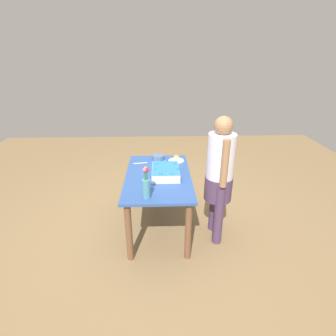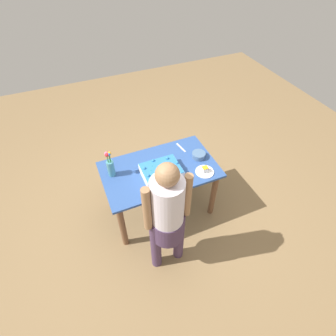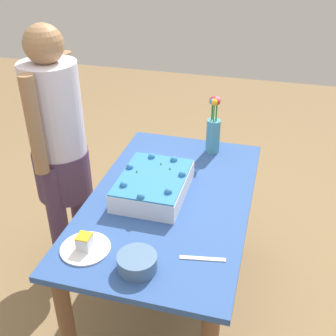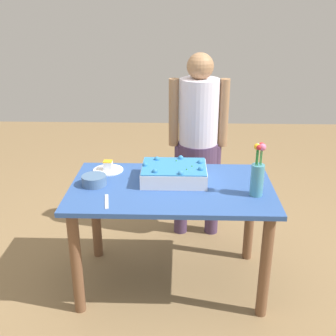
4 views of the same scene
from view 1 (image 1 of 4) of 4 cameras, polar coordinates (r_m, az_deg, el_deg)
name	(u,v)px [view 1 (image 1 of 4)]	position (r m, az deg, el deg)	size (l,w,h in m)	color
ground_plane	(159,226)	(3.51, -1.97, -12.55)	(8.00, 8.00, 0.00)	olive
dining_table	(158,185)	(3.19, -2.12, -3.72)	(1.30, 0.77, 0.74)	#2F5296
sheet_cake	(166,172)	(3.09, -0.53, -0.80)	(0.42, 0.32, 0.13)	white
serving_plate_with_slice	(176,160)	(3.54, 1.80, 1.84)	(0.21, 0.21, 0.07)	white
cake_knife	(140,163)	(3.48, -6.05, 1.07)	(0.19, 0.02, 0.00)	silver
flower_vase	(146,185)	(2.60, -4.79, -3.72)	(0.08, 0.08, 0.33)	teal
fruit_bowl	(159,157)	(3.57, -2.08, 2.31)	(0.16, 0.16, 0.06)	#4D6E95
person_standing	(219,173)	(2.98, 11.14, -0.98)	(0.45, 0.31, 1.49)	#4A3556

